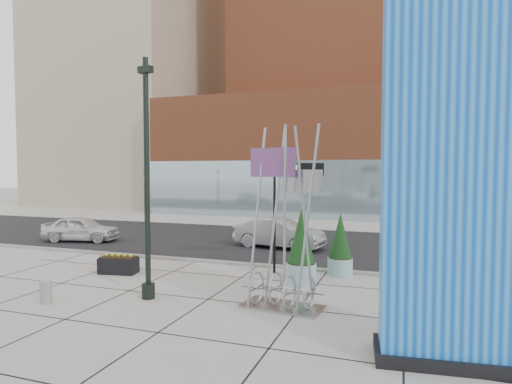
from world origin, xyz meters
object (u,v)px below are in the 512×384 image
(car_white_west, at_px, (81,229))
(blue_pylon, at_px, (451,140))
(public_art_sculpture, at_px, (283,261))
(overhead_street_sign, at_px, (293,179))
(concrete_bollard, at_px, (46,292))
(car_silver_mid, at_px, (279,233))
(lamp_post, at_px, (147,201))

(car_white_west, bearing_deg, blue_pylon, -132.37)
(public_art_sculpture, distance_m, car_white_west, 16.40)
(public_art_sculpture, distance_m, overhead_street_sign, 4.85)
(concrete_bollard, relative_size, car_silver_mid, 0.14)
(overhead_street_sign, xyz_separation_m, car_silver_mid, (-2.09, 5.35, -3.04))
(lamp_post, distance_m, concrete_bollard, 4.24)
(public_art_sculpture, bearing_deg, overhead_street_sign, 107.93)
(concrete_bollard, relative_size, car_white_west, 0.16)
(public_art_sculpture, relative_size, car_silver_mid, 1.14)
(concrete_bollard, xyz_separation_m, car_white_west, (-7.22, 9.76, 0.39))
(public_art_sculpture, xyz_separation_m, car_silver_mid, (-2.85, 9.50, -0.65))
(car_silver_mid, bearing_deg, overhead_street_sign, -149.29)
(lamp_post, height_order, concrete_bollard, lamp_post)
(blue_pylon, xyz_separation_m, car_silver_mid, (-7.19, 11.91, -4.04))
(car_white_west, bearing_deg, public_art_sculpture, -132.21)
(car_white_west, bearing_deg, concrete_bollard, -157.41)
(blue_pylon, xyz_separation_m, concrete_bollard, (-11.55, 0.41, -4.50))
(blue_pylon, height_order, overhead_street_sign, blue_pylon)
(lamp_post, distance_m, overhead_street_sign, 5.98)
(blue_pylon, height_order, lamp_post, blue_pylon)
(concrete_bollard, relative_size, overhead_street_sign, 0.15)
(overhead_street_sign, bearing_deg, car_white_west, 142.64)
(car_white_west, bearing_deg, car_silver_mid, -95.37)
(blue_pylon, bearing_deg, public_art_sculpture, 144.86)
(blue_pylon, height_order, public_art_sculpture, blue_pylon)
(blue_pylon, height_order, car_white_west, blue_pylon)
(lamp_post, distance_m, car_white_west, 13.21)
(public_art_sculpture, xyz_separation_m, overhead_street_sign, (-0.76, 4.16, 2.39))
(concrete_bollard, xyz_separation_m, car_silver_mid, (4.35, 11.50, 0.45))
(overhead_street_sign, distance_m, car_white_west, 14.47)
(concrete_bollard, distance_m, car_white_west, 12.15)
(blue_pylon, distance_m, car_white_west, 21.74)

